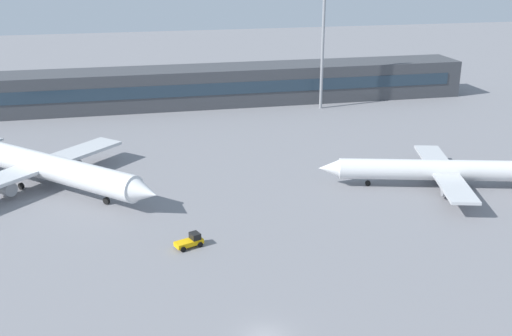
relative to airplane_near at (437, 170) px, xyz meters
name	(u,v)px	position (x,y,z in m)	size (l,w,h in m)	color
ground_plane	(207,190)	(-35.77, 6.71, -2.83)	(400.00, 400.00, 0.00)	gray
terminal_building	(173,88)	(-35.77, 62.63, 1.67)	(144.50, 12.13, 9.00)	#3F4247
airplane_near	(437,170)	(0.00, 0.00, 0.00)	(36.89, 26.20, 9.28)	silver
airplane_mid	(44,166)	(-60.68, 13.43, 0.69)	(35.97, 35.45, 11.55)	white
baggage_tug_yellow	(191,241)	(-40.58, -12.36, -2.03)	(3.90, 2.79, 1.75)	#F2B20C
floodlight_tower_west	(323,39)	(-1.85, 52.89, 13.53)	(3.20, 0.80, 28.59)	gray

